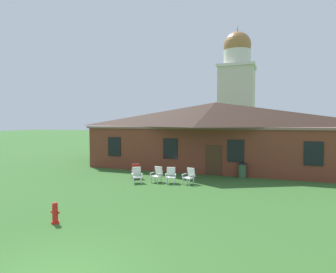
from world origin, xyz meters
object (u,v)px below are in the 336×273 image
at_px(trash_bin, 242,171).
at_px(lawn_chair_right_end, 189,176).
at_px(lawn_chair_middle, 171,175).
at_px(lawn_chair_by_porch, 136,171).
at_px(lawn_chair_near_door, 137,175).
at_px(fire_hydrant, 55,213).
at_px(lawn_chair_left_end, 157,174).

bearing_deg(trash_bin, lawn_chair_right_end, -133.27).
height_order(lawn_chair_middle, trash_bin, trash_bin).
distance_m(lawn_chair_by_porch, trash_bin, 7.05).
bearing_deg(lawn_chair_right_end, lawn_chair_near_door, -165.24).
bearing_deg(trash_bin, lawn_chair_middle, -141.26).
bearing_deg(lawn_chair_near_door, lawn_chair_middle, 17.99).
height_order(lawn_chair_near_door, lawn_chair_right_end, same).
relative_size(fire_hydrant, trash_bin, 0.81).
relative_size(lawn_chair_middle, fire_hydrant, 1.21).
height_order(lawn_chair_left_end, lawn_chair_right_end, same).
bearing_deg(lawn_chair_middle, trash_bin, 38.74).
bearing_deg(lawn_chair_middle, fire_hydrant, -101.84).
xyz_separation_m(lawn_chair_left_end, lawn_chair_middle, (0.89, 0.03, 0.00)).
bearing_deg(lawn_chair_near_door, fire_hydrant, -87.47).
xyz_separation_m(lawn_chair_by_porch, lawn_chair_left_end, (1.75, -0.54, 0.00)).
distance_m(lawn_chair_left_end, lawn_chair_middle, 0.89).
distance_m(lawn_chair_by_porch, lawn_chair_right_end, 3.77).
relative_size(lawn_chair_near_door, trash_bin, 0.98).
distance_m(lawn_chair_left_end, lawn_chair_right_end, 2.01).
bearing_deg(lawn_chair_near_door, lawn_chair_by_porch, 119.65).
relative_size(lawn_chair_near_door, lawn_chair_left_end, 1.00).
height_order(lawn_chair_by_porch, lawn_chair_near_door, same).
distance_m(lawn_chair_middle, trash_bin, 5.01).
bearing_deg(trash_bin, lawn_chair_left_end, -146.54).
bearing_deg(lawn_chair_left_end, lawn_chair_by_porch, 162.79).
bearing_deg(trash_bin, lawn_chair_by_porch, -158.15).
xyz_separation_m(lawn_chair_middle, lawn_chair_right_end, (1.12, 0.17, 0.00)).
relative_size(lawn_chair_right_end, trash_bin, 0.98).
distance_m(lawn_chair_middle, lawn_chair_right_end, 1.13).
height_order(lawn_chair_right_end, trash_bin, trash_bin).
bearing_deg(fire_hydrant, lawn_chair_middle, 78.16).
bearing_deg(fire_hydrant, trash_bin, 63.26).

